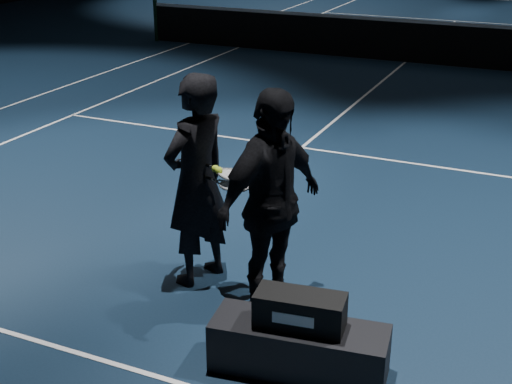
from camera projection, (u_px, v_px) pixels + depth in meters
floor at (405, 63)px, 15.77m from camera, size 36.00×36.00×0.00m
court_lines at (405, 63)px, 15.77m from camera, size 10.98×23.78×0.01m
net_post_left at (156, 19)px, 18.00m from camera, size 0.10×0.10×1.10m
net_mesh at (406, 42)px, 15.60m from camera, size 12.80×0.02×0.86m
net_tape at (408, 21)px, 15.43m from camera, size 12.80×0.03×0.07m
player_bench at (299, 348)px, 5.41m from camera, size 1.39×0.62×0.40m
racket_bag at (300, 310)px, 5.28m from camera, size 0.70×0.37×0.27m
bag_signature at (293, 320)px, 5.16m from camera, size 0.31×0.04×0.09m
player_a at (197, 181)px, 6.45m from camera, size 0.67×0.83×1.99m
player_b at (271, 204)px, 5.95m from camera, size 0.86×1.26×1.99m
racket_lower at (234, 186)px, 6.16m from camera, size 0.71×0.38×0.03m
racket_upper at (233, 175)px, 6.19m from camera, size 0.71×0.34×0.10m
tennis_balls at (218, 168)px, 6.23m from camera, size 0.12×0.10×0.12m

